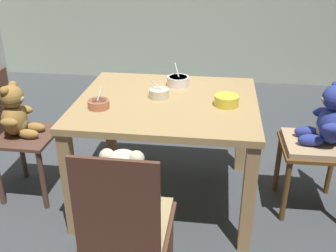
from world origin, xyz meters
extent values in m
cube|color=#3F4347|center=(0.00, 0.00, -0.02)|extent=(5.20, 5.20, 0.04)
cube|color=tan|center=(0.00, 0.00, 0.71)|extent=(1.12, 0.98, 0.04)
cube|color=#AB8255|center=(-0.51, -0.44, 0.35)|extent=(0.07, 0.07, 0.69)
cube|color=tan|center=(0.51, -0.44, 0.35)|extent=(0.07, 0.07, 0.69)
cube|color=tan|center=(-0.51, 0.44, 0.35)|extent=(0.07, 0.07, 0.69)
cube|color=tan|center=(0.51, 0.44, 0.35)|extent=(0.07, 0.07, 0.69)
cube|color=brown|center=(-0.94, -0.06, 0.45)|extent=(0.38, 0.40, 0.02)
cylinder|color=brown|center=(-0.79, -0.23, 0.22)|extent=(0.04, 0.04, 0.44)
cylinder|color=brown|center=(-0.79, 0.10, 0.22)|extent=(0.04, 0.04, 0.44)
cylinder|color=brown|center=(-1.10, 0.11, 0.22)|extent=(0.04, 0.04, 0.44)
ellipsoid|color=olive|center=(-1.01, -0.06, 0.56)|extent=(0.16, 0.19, 0.21)
ellipsoid|color=beige|center=(-0.96, -0.06, 0.55)|extent=(0.06, 0.10, 0.13)
sphere|color=olive|center=(-1.00, -0.06, 0.73)|extent=(0.15, 0.15, 0.15)
ellipsoid|color=beige|center=(-0.94, -0.06, 0.72)|extent=(0.05, 0.06, 0.05)
sphere|color=olive|center=(-1.01, -0.11, 0.78)|extent=(0.06, 0.06, 0.06)
sphere|color=olive|center=(-1.01, -0.01, 0.78)|extent=(0.06, 0.06, 0.06)
ellipsoid|color=olive|center=(-0.99, -0.17, 0.59)|extent=(0.12, 0.06, 0.06)
ellipsoid|color=olive|center=(-0.98, 0.04, 0.59)|extent=(0.12, 0.06, 0.06)
ellipsoid|color=olive|center=(-0.90, -0.11, 0.49)|extent=(0.14, 0.07, 0.06)
ellipsoid|color=olive|center=(-0.90, -0.01, 0.49)|extent=(0.14, 0.07, 0.06)
cube|color=brown|center=(-0.05, -0.87, 0.45)|extent=(0.38, 0.42, 0.02)
cube|color=brown|center=(-0.05, -1.07, 0.69)|extent=(0.35, 0.02, 0.47)
cylinder|color=brown|center=(0.11, -0.70, 0.22)|extent=(0.04, 0.04, 0.44)
cylinder|color=brown|center=(-0.21, -0.69, 0.22)|extent=(0.04, 0.04, 0.44)
cube|color=tan|center=(-0.05, -0.87, 0.48)|extent=(0.35, 0.39, 0.04)
ellipsoid|color=beige|center=(-0.05, -0.95, 0.61)|extent=(0.21, 0.18, 0.24)
ellipsoid|color=beige|center=(-0.05, -0.89, 0.60)|extent=(0.12, 0.06, 0.14)
sphere|color=beige|center=(-0.05, -0.94, 0.80)|extent=(0.17, 0.17, 0.17)
ellipsoid|color=beige|center=(-0.05, -0.87, 0.79)|extent=(0.07, 0.06, 0.05)
sphere|color=beige|center=(0.01, -0.95, 0.86)|extent=(0.06, 0.06, 0.06)
sphere|color=beige|center=(-0.11, -0.95, 0.86)|extent=(0.06, 0.06, 0.06)
ellipsoid|color=beige|center=(0.07, -0.92, 0.64)|extent=(0.07, 0.14, 0.07)
ellipsoid|color=beige|center=(-0.17, -0.92, 0.64)|extent=(0.07, 0.14, 0.07)
ellipsoid|color=beige|center=(0.01, -0.82, 0.53)|extent=(0.07, 0.16, 0.07)
ellipsoid|color=beige|center=(-0.11, -0.82, 0.53)|extent=(0.07, 0.16, 0.07)
cube|color=brown|center=(0.94, 0.02, 0.45)|extent=(0.43, 0.41, 0.02)
cylinder|color=brown|center=(0.76, 0.19, 0.22)|extent=(0.04, 0.04, 0.44)
cylinder|color=brown|center=(0.77, -0.15, 0.22)|extent=(0.04, 0.04, 0.44)
cylinder|color=brown|center=(1.12, 0.19, 0.22)|extent=(0.04, 0.04, 0.44)
cube|color=tan|center=(0.94, 0.02, 0.48)|extent=(0.39, 0.37, 0.04)
ellipsoid|color=#2E3A8F|center=(1.02, 0.02, 0.61)|extent=(0.18, 0.21, 0.24)
ellipsoid|color=#CEC98B|center=(0.96, 0.02, 0.60)|extent=(0.06, 0.12, 0.14)
sphere|color=#2E3A8F|center=(1.01, 0.02, 0.79)|extent=(0.15, 0.15, 0.15)
ellipsoid|color=#CEC98B|center=(0.95, 0.02, 0.78)|extent=(0.05, 0.06, 0.05)
ellipsoid|color=#2E3A8F|center=(0.99, 0.14, 0.64)|extent=(0.14, 0.07, 0.07)
ellipsoid|color=#2E3A8F|center=(0.99, -0.10, 0.64)|extent=(0.14, 0.07, 0.07)
ellipsoid|color=#2E3A8F|center=(0.89, 0.08, 0.53)|extent=(0.16, 0.08, 0.07)
ellipsoid|color=#2E3A8F|center=(0.89, -0.04, 0.53)|extent=(0.16, 0.08, 0.07)
cylinder|color=white|center=(0.04, 0.27, 0.76)|extent=(0.15, 0.15, 0.06)
cylinder|color=white|center=(0.04, 0.27, 0.74)|extent=(0.08, 0.08, 0.01)
cylinder|color=#C3AF96|center=(0.04, 0.27, 0.79)|extent=(0.12, 0.12, 0.01)
cylinder|color=#BCBCC1|center=(0.03, 0.30, 0.83)|extent=(0.05, 0.10, 0.08)
ellipsoid|color=#BCBCC1|center=(0.04, 0.26, 0.79)|extent=(0.03, 0.04, 0.01)
cylinder|color=#B46849|center=(-0.39, -0.18, 0.76)|extent=(0.13, 0.13, 0.05)
cylinder|color=#B46849|center=(-0.39, -0.18, 0.74)|extent=(0.07, 0.07, 0.01)
cylinder|color=beige|center=(-0.39, -0.18, 0.78)|extent=(0.11, 0.11, 0.01)
cylinder|color=#BCBCC1|center=(-0.38, -0.15, 0.81)|extent=(0.01, 0.09, 0.07)
ellipsoid|color=#BCBCC1|center=(-0.39, -0.19, 0.77)|extent=(0.02, 0.03, 0.01)
cylinder|color=beige|center=(-0.06, 0.04, 0.76)|extent=(0.13, 0.13, 0.06)
cylinder|color=beige|center=(-0.06, 0.04, 0.74)|extent=(0.07, 0.07, 0.01)
cylinder|color=#C2B18F|center=(-0.06, 0.04, 0.78)|extent=(0.10, 0.10, 0.01)
cylinder|color=#BCBCC1|center=(-0.08, 0.04, 0.82)|extent=(0.09, 0.03, 0.06)
ellipsoid|color=#BCBCC1|center=(-0.05, 0.03, 0.78)|extent=(0.04, 0.03, 0.01)
cylinder|color=yellow|center=(0.37, -0.04, 0.76)|extent=(0.15, 0.15, 0.06)
cylinder|color=yellow|center=(0.37, -0.04, 0.74)|extent=(0.08, 0.08, 0.01)
cylinder|color=beige|center=(0.37, -0.04, 0.79)|extent=(0.12, 0.12, 0.01)
camera|label=1|loc=(0.31, -2.25, 1.65)|focal=41.91mm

